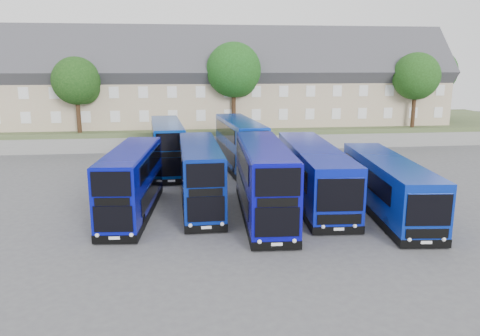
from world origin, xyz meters
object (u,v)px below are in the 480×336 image
at_px(tree_east, 417,78).
at_px(tree_west, 78,83).
at_px(coach_east_a, 313,174).
at_px(tree_mid, 235,72).
at_px(tree_far, 435,73).
at_px(dd_front_mid, 200,177).
at_px(dd_front_left, 132,184).

bearing_deg(tree_east, tree_west, -180.00).
relative_size(coach_east_a, tree_west, 1.76).
xyz_separation_m(tree_mid, tree_far, (26.00, 6.50, -0.34)).
bearing_deg(dd_front_mid, tree_east, 38.86).
bearing_deg(tree_far, tree_mid, -165.96).
bearing_deg(tree_east, tree_mid, 178.57).
bearing_deg(tree_east, coach_east_a, -130.13).
xyz_separation_m(tree_east, tree_far, (6.00, 7.00, 0.34)).
relative_size(dd_front_left, tree_mid, 1.10).
xyz_separation_m(dd_front_left, tree_mid, (8.62, 22.36, 6.13)).
distance_m(coach_east_a, tree_west, 28.21).
distance_m(dd_front_left, tree_east, 36.42).
xyz_separation_m(coach_east_a, tree_west, (-18.95, 20.22, 5.26)).
xyz_separation_m(dd_front_mid, coach_east_a, (7.46, 0.51, -0.19)).
bearing_deg(tree_far, tree_east, -130.60).
xyz_separation_m(tree_west, tree_far, (42.00, 7.00, 0.68)).
xyz_separation_m(dd_front_mid, tree_east, (24.50, 20.74, 5.41)).
bearing_deg(tree_east, dd_front_mid, -139.76).
relative_size(tree_west, tree_east, 0.94).
distance_m(dd_front_mid, tree_mid, 22.55).
relative_size(coach_east_a, tree_mid, 1.47).
relative_size(dd_front_left, dd_front_mid, 0.99).
height_order(dd_front_mid, coach_east_a, dd_front_mid).
bearing_deg(coach_east_a, dd_front_mid, -172.73).
relative_size(dd_front_left, coach_east_a, 0.75).
bearing_deg(tree_mid, tree_west, -178.21).
height_order(dd_front_left, tree_far, tree_far).
bearing_deg(tree_far, tree_west, -170.54).
bearing_deg(tree_west, tree_east, 0.00).
distance_m(coach_east_a, tree_east, 27.04).
height_order(coach_east_a, tree_west, tree_west).
relative_size(tree_west, tree_far, 0.88).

